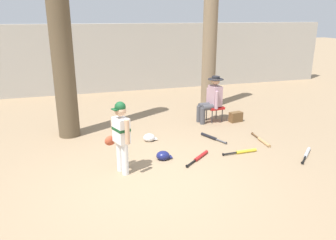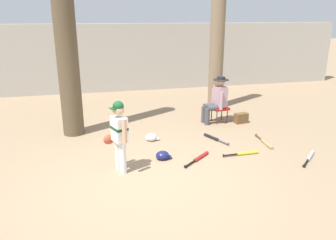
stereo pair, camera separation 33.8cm
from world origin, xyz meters
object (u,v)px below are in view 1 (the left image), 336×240
(bat_yellow_trainer, at_px, (244,152))
(bat_wood_tan, at_px, (263,141))
(bat_red_barrel, at_px, (200,157))
(batting_helmet_white, at_px, (149,138))
(bat_aluminum_silver, at_px, (307,154))
(batting_helmet_navy, at_px, (163,156))
(seated_spectator, at_px, (212,98))
(young_ballplayer, at_px, (120,133))
(folding_stool, at_px, (214,108))
(handbag_beside_stool, at_px, (236,117))
(bat_black_composite, at_px, (211,137))
(tree_behind_spectator, at_px, (210,34))
(tree_near_player, at_px, (58,12))

(bat_yellow_trainer, bearing_deg, bat_wood_tan, 29.96)
(bat_red_barrel, bearing_deg, batting_helmet_white, 120.54)
(bat_aluminum_silver, xyz_separation_m, batting_helmet_navy, (-2.82, 0.66, 0.04))
(seated_spectator, distance_m, batting_helmet_white, 2.16)
(bat_yellow_trainer, bearing_deg, bat_red_barrel, 178.87)
(young_ballplayer, xyz_separation_m, folding_stool, (2.83, 2.25, -0.38))
(young_ballplayer, height_order, batting_helmet_navy, young_ballplayer)
(handbag_beside_stool, distance_m, bat_wood_tan, 1.52)
(seated_spectator, distance_m, handbag_beside_stool, 0.83)
(seated_spectator, distance_m, bat_black_composite, 1.40)
(handbag_beside_stool, relative_size, bat_wood_tan, 0.42)
(folding_stool, xyz_separation_m, seated_spectator, (-0.10, -0.01, 0.28))
(young_ballplayer, bearing_deg, folding_stool, 38.53)
(tree_behind_spectator, xyz_separation_m, bat_wood_tan, (-0.02, -3.08, -2.13))
(tree_behind_spectator, height_order, batting_helmet_white, tree_behind_spectator)
(handbag_beside_stool, bearing_deg, bat_yellow_trainer, -113.71)
(tree_behind_spectator, relative_size, bat_black_composite, 6.66)
(bat_aluminum_silver, bearing_deg, bat_red_barrel, 167.10)
(seated_spectator, bearing_deg, tree_behind_spectator, 69.97)
(bat_yellow_trainer, bearing_deg, bat_aluminum_silver, -21.87)
(handbag_beside_stool, distance_m, bat_black_composite, 1.49)
(bat_red_barrel, xyz_separation_m, batting_helmet_white, (-0.72, 1.22, 0.04))
(tree_near_player, height_order, young_ballplayer, tree_near_player)
(bat_aluminum_silver, bearing_deg, young_ballplayer, 174.66)
(tree_behind_spectator, relative_size, young_ballplayer, 3.72)
(tree_behind_spectator, relative_size, bat_yellow_trainer, 6.40)
(young_ballplayer, height_order, folding_stool, young_ballplayer)
(folding_stool, xyz_separation_m, batting_helmet_white, (-1.99, -0.89, -0.29))
(bat_black_composite, distance_m, bat_yellow_trainer, 1.01)
(bat_aluminum_silver, bearing_deg, batting_helmet_navy, 166.86)
(seated_spectator, height_order, bat_yellow_trainer, seated_spectator)
(bat_red_barrel, relative_size, batting_helmet_white, 2.17)
(tree_near_player, height_order, bat_yellow_trainer, tree_near_player)
(tree_near_player, height_order, bat_wood_tan, tree_near_player)
(bat_red_barrel, bearing_deg, bat_wood_tan, 13.04)
(tree_near_player, distance_m, young_ballplayer, 3.12)
(tree_behind_spectator, bearing_deg, bat_wood_tan, -90.39)
(folding_stool, relative_size, seated_spectator, 0.36)
(seated_spectator, xyz_separation_m, bat_wood_tan, (0.48, -1.72, -0.61))
(bat_wood_tan, bearing_deg, bat_yellow_trainer, -150.04)
(bat_black_composite, xyz_separation_m, batting_helmet_white, (-1.37, 0.27, 0.04))
(handbag_beside_stool, height_order, bat_wood_tan, handbag_beside_stool)
(batting_helmet_white, bearing_deg, bat_yellow_trainer, -36.41)
(bat_black_composite, relative_size, bat_aluminum_silver, 1.13)
(bat_black_composite, bearing_deg, seated_spectator, 65.78)
(bat_wood_tan, xyz_separation_m, batting_helmet_white, (-2.37, 0.83, 0.04))
(tree_behind_spectator, relative_size, bat_wood_tan, 5.99)
(tree_near_player, distance_m, folding_stool, 4.38)
(tree_behind_spectator, distance_m, batting_helmet_white, 3.89)
(young_ballplayer, relative_size, bat_yellow_trainer, 1.72)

